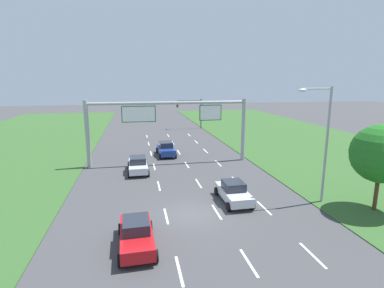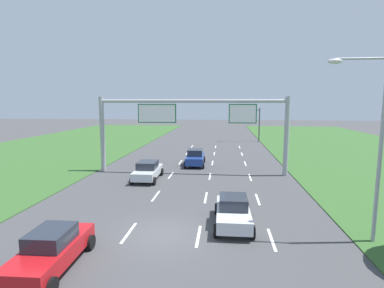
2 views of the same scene
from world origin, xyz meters
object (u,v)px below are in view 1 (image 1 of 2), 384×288
sign_gantry (169,119)px  car_near_red (136,234)px  car_far_ahead (233,192)px  traffic_light_mast (191,108)px  car_lead_silver (166,149)px  street_lamp (323,135)px  roadside_tree_near (381,154)px  car_mid_lane (138,165)px

sign_gantry → car_near_red: bearing=-102.7°
car_far_ahead → traffic_light_mast: 35.43m
car_lead_silver → car_far_ahead: (3.47, -15.15, -0.05)m
car_lead_silver → street_lamp: street_lamp is taller
car_far_ahead → traffic_light_mast: size_ratio=0.74×
car_far_ahead → sign_gantry: bearing=106.1°
car_lead_silver → roadside_tree_near: (12.65, -18.48, 3.27)m
roadside_tree_near → traffic_light_mast: bearing=98.6°
car_far_ahead → sign_gantry: (-3.46, 11.49, 4.12)m
car_mid_lane → street_lamp: (12.96, -10.13, 4.30)m
car_lead_silver → traffic_light_mast: size_ratio=0.80×
roadside_tree_near → sign_gantry: bearing=130.5°
car_lead_silver → traffic_light_mast: 21.34m
car_near_red → car_mid_lane: bearing=86.9°
car_lead_silver → traffic_light_mast: (6.85, 19.98, 3.05)m
car_far_ahead → car_mid_lane: bearing=127.3°
sign_gantry → street_lamp: size_ratio=2.03×
car_lead_silver → sign_gantry: size_ratio=0.26×
traffic_light_mast → roadside_tree_near: bearing=-81.4°
car_far_ahead → roadside_tree_near: 10.32m
car_near_red → sign_gantry: (3.72, 16.46, 4.11)m
sign_gantry → traffic_light_mast: sign_gantry is taller
car_lead_silver → street_lamp: bearing=-62.0°
traffic_light_mast → roadside_tree_near: size_ratio=0.92×
car_mid_lane → roadside_tree_near: roadside_tree_near is taller
sign_gantry → traffic_light_mast: (6.84, 23.64, -1.02)m
car_mid_lane → traffic_light_mast: traffic_light_mast is taller
car_lead_silver → car_far_ahead: car_lead_silver is taller
car_mid_lane → traffic_light_mast: (10.27, 26.30, 3.08)m
car_mid_lane → sign_gantry: (3.44, 2.66, 4.10)m
car_mid_lane → sign_gantry: 5.98m
car_near_red → car_lead_silver: bearing=77.6°
car_near_red → street_lamp: size_ratio=0.52×
car_mid_lane → traffic_light_mast: bearing=67.8°
car_near_red → car_lead_silver: (3.71, 20.12, 0.04)m
car_mid_lane → street_lamp: 17.00m
car_lead_silver → car_mid_lane: (-3.42, -6.32, -0.03)m
car_near_red → car_far_ahead: car_near_red is taller
car_lead_silver → car_far_ahead: bearing=-79.2°
car_near_red → traffic_light_mast: bearing=73.3°
car_lead_silver → car_far_ahead: 15.54m
car_far_ahead → traffic_light_mast: traffic_light_mast is taller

